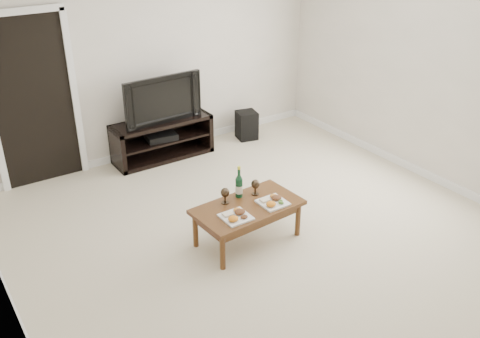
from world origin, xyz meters
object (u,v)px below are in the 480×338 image
Objects in this scene: television at (160,98)px; subwoofer at (247,125)px; coffee_table at (248,223)px; media_console at (162,139)px.

television is 1.49m from subwoofer.
subwoofer is at bearing -6.00° from television.
coffee_table is (-0.17, -2.30, -0.65)m from television.
media_console reaches higher than coffee_table.
media_console is at bearing -170.96° from subwoofer.
coffee_table is at bearing -111.47° from subwoofer.
subwoofer is 2.68m from coffee_table.
coffee_table is at bearing -94.29° from media_console.
media_console is 1.25× the size of coffee_table.
media_console is 1.24× the size of television.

